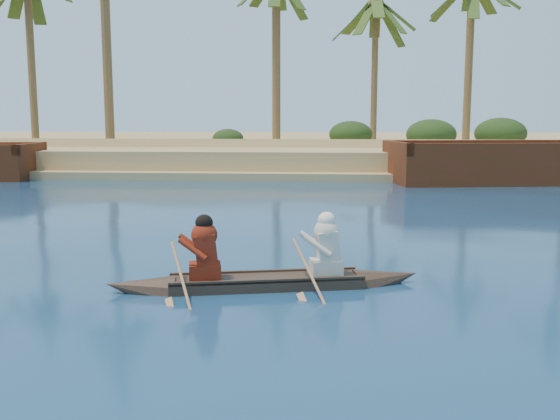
# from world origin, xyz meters

# --- Properties ---
(sandy_embankment) EXTENTS (150.00, 51.00, 1.50)m
(sandy_embankment) POSITION_xyz_m (0.00, 46.89, 0.53)
(sandy_embankment) COLOR tan
(sandy_embankment) RESTS_ON ground
(palm_grove) EXTENTS (110.00, 14.00, 16.00)m
(palm_grove) POSITION_xyz_m (0.00, 35.00, 8.00)
(palm_grove) COLOR #3D571E
(palm_grove) RESTS_ON ground
(shrub_cluster) EXTENTS (100.00, 6.00, 2.40)m
(shrub_cluster) POSITION_xyz_m (0.00, 31.50, 1.20)
(shrub_cluster) COLOR black
(shrub_cluster) RESTS_ON ground
(canoe) EXTENTS (5.35, 1.87, 1.47)m
(canoe) POSITION_xyz_m (7.34, 3.73, 0.28)
(canoe) COLOR #3D2D21
(canoe) RESTS_ON ground
(barge_right) EXTENTS (13.59, 6.32, 2.18)m
(barge_right) POSITION_xyz_m (17.64, 23.02, 0.76)
(barge_right) COLOR #5C1F13
(barge_right) RESTS_ON ground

